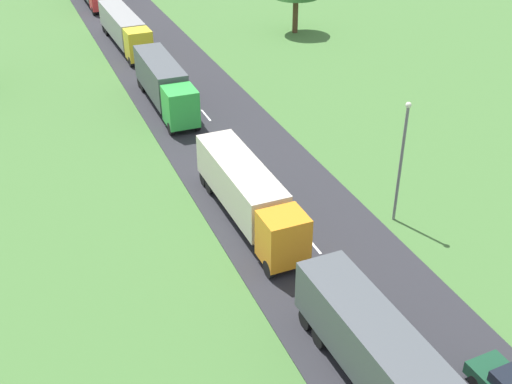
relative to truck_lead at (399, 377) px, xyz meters
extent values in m
cube|color=#2B2B30|center=(2.23, 7.70, -2.01)|extent=(10.00, 140.00, 0.06)
cube|color=white|center=(2.23, 4.85, -1.98)|extent=(0.16, 2.40, 0.01)
cube|color=white|center=(2.23, 12.30, -1.98)|extent=(0.16, 2.40, 0.01)
cube|color=white|center=(2.23, 18.94, -1.98)|extent=(0.16, 2.40, 0.01)
cube|color=white|center=(2.23, 25.12, -1.98)|extent=(0.16, 2.40, 0.01)
cube|color=white|center=(2.23, 32.02, -1.98)|extent=(0.16, 2.40, 0.01)
cube|color=white|center=(2.23, 38.74, -1.98)|extent=(0.16, 2.40, 0.01)
cube|color=white|center=(2.23, 46.32, -1.98)|extent=(0.16, 2.40, 0.01)
cube|color=white|center=(2.23, 52.88, -1.98)|extent=(0.16, 2.40, 0.01)
cube|color=white|center=(2.23, 59.40, -1.98)|extent=(0.16, 2.40, 0.01)
cube|color=white|center=(2.23, 66.05, -1.98)|extent=(0.16, 2.40, 0.01)
cube|color=#4C5156|center=(-0.04, 1.26, 0.12)|extent=(2.82, 11.43, 2.61)
cube|color=black|center=(-0.04, 1.26, -1.38)|extent=(1.20, 10.81, 0.24)
cylinder|color=black|center=(0.92, 4.69, -1.48)|extent=(0.38, 1.01, 1.00)
cylinder|color=black|center=(-1.18, 4.63, -1.48)|extent=(0.38, 1.01, 1.00)
cylinder|color=black|center=(0.88, 6.06, -1.48)|extent=(0.38, 1.01, 1.00)
cylinder|color=black|center=(-1.22, 6.00, -1.48)|extent=(0.38, 1.01, 1.00)
cube|color=orange|center=(-0.27, 10.92, -0.06)|extent=(2.47, 2.25, 2.85)
cube|color=black|center=(-0.26, 9.87, 0.45)|extent=(2.10, 0.13, 1.25)
cube|color=beige|center=(-0.37, 17.14, 0.13)|extent=(2.65, 9.58, 2.63)
cube|color=black|center=(-0.37, 17.14, -1.38)|extent=(1.04, 9.08, 0.24)
cylinder|color=black|center=(0.79, 10.38, -1.48)|extent=(0.37, 1.01, 1.00)
cylinder|color=black|center=(-1.31, 10.35, -1.48)|extent=(0.37, 1.01, 1.00)
cylinder|color=black|center=(0.64, 20.02, -1.48)|extent=(0.37, 1.01, 1.00)
cylinder|color=black|center=(-1.46, 19.99, -1.48)|extent=(0.37, 1.01, 1.00)
cylinder|color=black|center=(0.62, 21.16, -1.48)|extent=(0.37, 1.01, 1.00)
cylinder|color=black|center=(-1.48, 21.13, -1.48)|extent=(0.37, 1.01, 1.00)
cube|color=green|center=(-0.38, 30.21, -0.03)|extent=(2.46, 2.66, 2.91)
cube|color=black|center=(-0.39, 28.95, 0.49)|extent=(2.10, 0.12, 1.28)
cube|color=#4C5156|center=(-0.32, 36.45, 0.29)|extent=(2.58, 9.15, 2.94)
cube|color=black|center=(-0.32, 36.45, -1.38)|extent=(0.98, 8.68, 0.24)
cylinder|color=black|center=(0.67, 29.54, -1.48)|extent=(0.36, 1.00, 1.00)
cylinder|color=black|center=(-1.43, 29.56, -1.48)|extent=(0.36, 1.00, 1.00)
cylinder|color=black|center=(0.75, 39.18, -1.48)|extent=(0.36, 1.00, 1.00)
cylinder|color=black|center=(-1.35, 39.20, -1.48)|extent=(0.36, 1.00, 1.00)
cylinder|color=black|center=(0.76, 40.27, -1.48)|extent=(0.36, 1.00, 1.00)
cylinder|color=black|center=(-1.34, 40.29, -1.48)|extent=(0.36, 1.00, 1.00)
cube|color=yellow|center=(0.15, 46.60, -0.03)|extent=(2.49, 2.44, 2.91)
cube|color=black|center=(0.18, 45.47, 0.49)|extent=(2.10, 0.15, 1.28)
cube|color=gray|center=(-0.01, 53.84, 0.12)|extent=(2.76, 11.45, 2.60)
cube|color=black|center=(-0.01, 53.84, -1.38)|extent=(1.14, 10.85, 0.24)
cylinder|color=black|center=(1.21, 46.03, -1.48)|extent=(0.37, 1.01, 1.00)
cylinder|color=black|center=(-0.89, 45.98, -1.48)|extent=(0.37, 1.01, 1.00)
cylinder|color=black|center=(0.96, 57.29, -1.48)|extent=(0.37, 1.01, 1.00)
cylinder|color=black|center=(-1.14, 57.24, -1.48)|extent=(0.37, 1.01, 1.00)
cylinder|color=black|center=(0.93, 58.65, -1.48)|extent=(0.37, 1.01, 1.00)
cylinder|color=black|center=(-1.17, 58.61, -1.48)|extent=(0.37, 1.01, 1.00)
cylinder|color=black|center=(1.04, 66.08, -1.48)|extent=(0.35, 1.00, 1.00)
cylinder|color=black|center=(-1.06, 66.09, -1.48)|extent=(0.35, 1.00, 1.00)
cylinder|color=black|center=(3.97, -0.28, -1.66)|extent=(0.25, 0.65, 0.64)
cylinder|color=black|center=(5.57, -0.20, -1.66)|extent=(0.25, 0.65, 0.64)
cylinder|color=slate|center=(8.14, 12.68, 1.75)|extent=(0.18, 0.18, 7.59)
sphere|color=silver|center=(8.14, 12.68, 5.66)|extent=(0.36, 0.36, 0.36)
cylinder|color=#513823|center=(19.09, 50.35, -0.05)|extent=(0.62, 0.62, 3.99)
camera|label=1|loc=(-12.40, -14.84, 19.94)|focal=44.71mm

